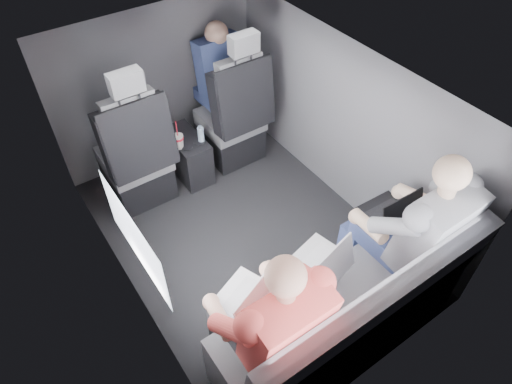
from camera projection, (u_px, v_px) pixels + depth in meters
floor at (246, 236)px, 3.53m from camera, size 2.60×2.60×0.00m
ceiling at (242, 85)px, 2.58m from camera, size 2.60×2.60×0.00m
panel_left at (117, 232)px, 2.69m from camera, size 0.02×2.60×1.35m
panel_right at (344, 126)px, 3.42m from camera, size 0.02×2.60×1.35m
panel_front at (158, 86)px, 3.81m from camera, size 1.80×0.02×1.35m
panel_back at (387, 316)px, 2.30m from camera, size 1.80×0.02×1.35m
side_window at (134, 239)px, 2.37m from camera, size 0.02×0.75×0.42m
seatbelt at (244, 90)px, 3.53m from camera, size 0.35×0.11×0.59m
front_seat_left at (137, 161)px, 3.55m from camera, size 0.52×0.58×1.26m
front_seat_right at (234, 121)px, 3.92m from camera, size 0.52×0.58×1.26m
center_console at (188, 156)px, 3.90m from camera, size 0.24×0.48×0.41m
rear_bench at (344, 318)px, 2.70m from camera, size 1.60×0.57×0.92m
soda_cup at (178, 141)px, 3.62m from camera, size 0.09×0.09×0.26m
water_bottle at (201, 135)px, 3.67m from camera, size 0.05×0.05×0.15m
laptop_white at (247, 299)px, 2.42m from camera, size 0.38×0.40×0.24m
laptop_silver at (321, 263)px, 2.58m from camera, size 0.39×0.38×0.25m
laptop_black at (389, 212)px, 2.86m from camera, size 0.33×0.30×0.23m
passenger_rear_left at (269, 321)px, 2.32m from camera, size 0.52×0.64×1.25m
passenger_rear_right at (411, 229)px, 2.73m from camera, size 0.54×0.66×1.29m
passenger_front_right at (219, 72)px, 3.83m from camera, size 0.38×0.38×0.75m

